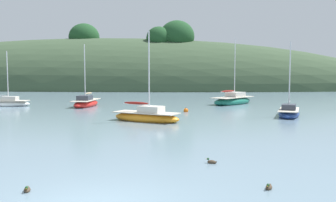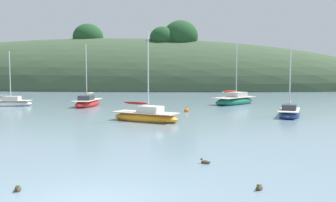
% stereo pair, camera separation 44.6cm
% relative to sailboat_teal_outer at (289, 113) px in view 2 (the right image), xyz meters
% --- Properties ---
extents(far_shoreline_hill, '(150.00, 36.00, 29.50)m').
position_rel_sailboat_teal_outer_xyz_m(far_shoreline_hill, '(-34.83, 56.70, -0.22)').
color(far_shoreline_hill, '#384C33').
rests_on(far_shoreline_hill, ground).
extents(sailboat_teal_outer, '(2.95, 5.04, 6.24)m').
position_rel_sailboat_teal_outer_xyz_m(sailboat_teal_outer, '(0.00, 0.00, 0.00)').
color(sailboat_teal_outer, navy).
rests_on(sailboat_teal_outer, ground).
extents(sailboat_white_near, '(5.63, 3.67, 6.71)m').
position_rel_sailboat_teal_outer_xyz_m(sailboat_white_near, '(-11.16, -3.84, 0.03)').
color(sailboat_white_near, orange).
rests_on(sailboat_white_near, ground).
extents(sailboat_blue_center, '(6.05, 6.94, 8.03)m').
position_rel_sailboat_teal_outer_xyz_m(sailboat_blue_center, '(-3.32, 11.81, 0.11)').
color(sailboat_blue_center, '#196B56').
rests_on(sailboat_blue_center, ground).
extents(sailboat_red_portside, '(2.14, 5.87, 6.93)m').
position_rel_sailboat_teal_outer_xyz_m(sailboat_red_portside, '(-19.62, 7.39, 0.05)').
color(sailboat_red_portside, red).
rests_on(sailboat_red_portside, ground).
extents(sailboat_navy_dinghy, '(5.24, 2.47, 6.20)m').
position_rel_sailboat_teal_outer_xyz_m(sailboat_navy_dinghy, '(-28.36, 6.70, 0.01)').
color(sailboat_navy_dinghy, white).
rests_on(sailboat_navy_dinghy, ground).
extents(mooring_buoy_outer, '(0.44, 0.44, 0.54)m').
position_rel_sailboat_teal_outer_xyz_m(mooring_buoy_outer, '(-8.52, 2.63, -0.19)').
color(mooring_buoy_outer, orange).
rests_on(mooring_buoy_outer, ground).
extents(duck_lone_left, '(0.30, 0.41, 0.24)m').
position_rel_sailboat_teal_outer_xyz_m(duck_lone_left, '(-12.23, -18.93, -0.26)').
color(duck_lone_left, '#473828').
rests_on(duck_lone_left, ground).
extents(duck_trailing, '(0.42, 0.26, 0.24)m').
position_rel_sailboat_teal_outer_xyz_m(duck_trailing, '(-6.85, -15.34, -0.26)').
color(duck_trailing, '#473828').
rests_on(duck_trailing, ground).
extents(duck_straggler, '(0.29, 0.41, 0.24)m').
position_rel_sailboat_teal_outer_xyz_m(duck_straggler, '(-5.29, -18.07, -0.26)').
color(duck_straggler, '#473828').
rests_on(duck_straggler, ground).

